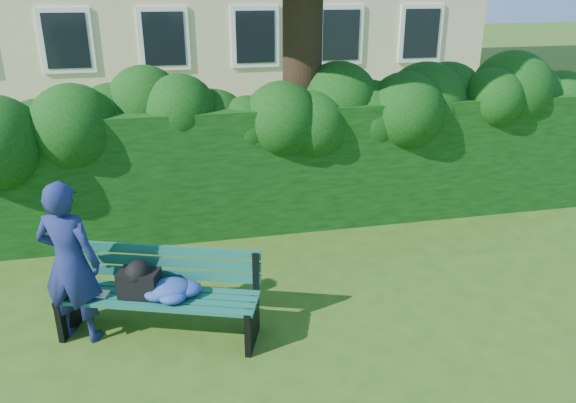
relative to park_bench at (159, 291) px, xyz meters
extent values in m
plane|color=#2F4F17|center=(1.55, 0.39, -0.50)|extent=(80.00, 80.00, 0.00)
cube|color=white|center=(-2.05, 10.37, 1.50)|extent=(1.30, 0.08, 1.60)
cube|color=black|center=(-2.05, 10.33, 1.50)|extent=(1.05, 0.04, 1.35)
cube|color=white|center=(0.35, 10.37, 1.50)|extent=(1.30, 0.08, 1.60)
cube|color=black|center=(0.35, 10.33, 1.50)|extent=(1.05, 0.04, 1.35)
cube|color=white|center=(2.75, 10.37, 1.50)|extent=(1.30, 0.08, 1.60)
cube|color=black|center=(2.75, 10.33, 1.50)|extent=(1.05, 0.04, 1.35)
cube|color=white|center=(5.15, 10.37, 1.50)|extent=(1.30, 0.08, 1.60)
cube|color=black|center=(5.15, 10.33, 1.50)|extent=(1.05, 0.04, 1.35)
cube|color=white|center=(7.55, 10.37, 1.50)|extent=(1.30, 0.08, 1.60)
cube|color=black|center=(7.55, 10.33, 1.50)|extent=(1.05, 0.04, 1.35)
cube|color=black|center=(1.55, 2.59, 0.40)|extent=(10.00, 1.00, 1.80)
cylinder|color=black|center=(2.18, 2.86, 2.22)|extent=(0.56, 0.56, 5.46)
cube|color=#0F4E3F|center=(-0.08, -0.21, -0.05)|extent=(1.92, 0.77, 0.04)
cube|color=#0F4E3F|center=(-0.04, -0.10, -0.05)|extent=(1.92, 0.77, 0.04)
cube|color=#0F4E3F|center=(0.00, 0.02, -0.05)|extent=(1.92, 0.77, 0.04)
cube|color=#0F4E3F|center=(0.04, 0.13, -0.05)|extent=(1.92, 0.77, 0.04)
cube|color=#0F4E3F|center=(0.07, 0.20, 0.08)|extent=(1.90, 0.71, 0.10)
cube|color=#0F4E3F|center=(0.07, 0.21, 0.21)|extent=(1.90, 0.71, 0.10)
cube|color=#0F4E3F|center=(0.08, 0.22, 0.34)|extent=(1.90, 0.71, 0.10)
cube|color=black|center=(-0.91, 0.28, -0.28)|extent=(0.23, 0.49, 0.44)
cube|color=black|center=(-0.83, 0.53, 0.15)|extent=(0.08, 0.08, 0.45)
cube|color=black|center=(-0.93, 0.23, -0.06)|extent=(0.20, 0.42, 0.05)
cube|color=black|center=(0.88, -0.36, -0.28)|extent=(0.23, 0.49, 0.44)
cube|color=black|center=(0.97, -0.12, 0.15)|extent=(0.08, 0.08, 0.45)
cube|color=black|center=(0.86, -0.41, -0.06)|extent=(0.20, 0.42, 0.05)
cube|color=white|center=(-0.59, 0.11, -0.02)|extent=(0.21, 0.18, 0.02)
cube|color=black|center=(-0.18, 0.02, 0.10)|extent=(0.45, 0.36, 0.27)
imported|color=navy|center=(-0.82, 0.13, 0.34)|extent=(0.72, 0.61, 1.69)
camera|label=1|loc=(0.19, -5.07, 2.89)|focal=35.00mm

